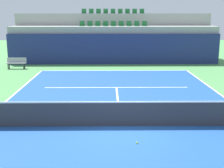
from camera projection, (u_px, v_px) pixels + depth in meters
name	position (u px, v px, depth m)	size (l,w,h in m)	color
ground_plane	(121.00, 126.00, 11.89)	(80.00, 80.00, 0.00)	#4C8C4C
court_surface	(121.00, 126.00, 11.89)	(11.00, 24.00, 0.01)	#1E4C99
baseline_far	(114.00, 71.00, 23.55)	(11.00, 0.10, 0.00)	white
service_line_far	(116.00, 87.00, 18.14)	(8.26, 0.10, 0.00)	white
centre_service_line	(118.00, 103.00, 15.01)	(0.10, 6.40, 0.00)	white
back_wall	(114.00, 49.00, 26.40)	(17.77, 0.30, 2.55)	navy
stands_tier_lower	(113.00, 44.00, 27.66)	(17.77, 2.40, 3.13)	#9E9E99
stands_tier_upper	(113.00, 36.00, 29.88)	(17.77, 2.40, 4.20)	#9E9E99
seating_row_lower	(113.00, 25.00, 27.38)	(5.90, 0.44, 0.44)	#1E6633
seating_row_upper	(113.00, 12.00, 29.49)	(5.90, 0.44, 0.44)	#1E6633
tennis_net	(121.00, 114.00, 11.78)	(11.08, 0.08, 1.07)	black
player_bench	(16.00, 62.00, 24.32)	(1.50, 0.40, 0.85)	#99999E
tennis_ball_2	(137.00, 143.00, 10.28)	(0.07, 0.07, 0.07)	#CCE033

